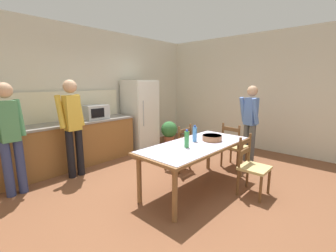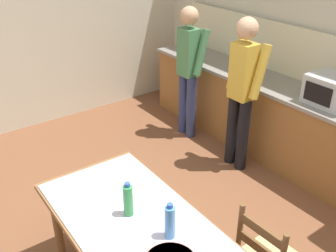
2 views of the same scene
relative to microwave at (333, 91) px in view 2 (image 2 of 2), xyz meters
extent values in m
cube|color=beige|center=(-3.23, -2.21, 0.38)|extent=(0.12, 5.20, 2.90)
cube|color=brown|center=(-0.92, 0.02, -0.63)|extent=(3.44, 0.62, 0.88)
cube|color=gray|center=(-0.92, 0.02, -0.17)|extent=(3.48, 0.66, 0.04)
cube|color=#B7BCC1|center=(-1.70, 0.02, -0.17)|extent=(0.52, 0.38, 0.02)
cube|color=beige|center=(-0.92, 0.33, 0.15)|extent=(3.44, 0.03, 0.60)
cube|color=#B2B7BC|center=(0.00, 0.00, 0.00)|extent=(0.50, 0.38, 0.30)
cube|color=black|center=(-0.05, -0.19, 0.00)|extent=(0.30, 0.01, 0.19)
cylinder|color=brown|center=(-0.61, -2.78, -0.72)|extent=(0.07, 0.07, 0.71)
cylinder|color=brown|center=(-0.60, -2.11, -0.72)|extent=(0.07, 0.07, 0.71)
cube|color=brown|center=(0.29, -2.46, -0.35)|extent=(2.01, 0.91, 0.04)
cube|color=#B7B2CC|center=(0.29, -2.46, -0.32)|extent=(1.93, 0.87, 0.01)
cylinder|color=green|center=(0.04, -2.45, -0.20)|extent=(0.07, 0.07, 0.24)
cylinder|color=#2D51B2|center=(0.04, -2.45, -0.06)|extent=(0.04, 0.04, 0.03)
cylinder|color=#4C8ED6|center=(0.39, -2.35, -0.20)|extent=(0.07, 0.07, 0.24)
cylinder|color=#2D51B2|center=(0.39, -2.35, -0.06)|extent=(0.04, 0.04, 0.03)
cylinder|color=brown|center=(0.58, -1.88, -0.39)|extent=(0.04, 0.04, 0.46)
cube|color=brown|center=(0.76, -1.87, -0.26)|extent=(0.36, 0.03, 0.07)
cube|color=brown|center=(0.76, -1.87, -0.41)|extent=(0.36, 0.03, 0.07)
cylinder|color=navy|center=(-1.78, -0.51, -0.65)|extent=(0.13, 0.13, 0.85)
cylinder|color=navy|center=(-1.61, -0.51, -0.65)|extent=(0.13, 0.13, 0.85)
cube|color=#478456|center=(-1.70, -0.51, 0.07)|extent=(0.24, 0.19, 0.60)
sphere|color=tan|center=(-1.70, -0.51, 0.52)|extent=(0.23, 0.23, 0.23)
cylinder|color=#478456|center=(-1.86, -0.44, 0.10)|extent=(0.10, 0.23, 0.57)
cylinder|color=#478456|center=(-1.53, -0.44, 0.10)|extent=(0.10, 0.23, 0.57)
cylinder|color=black|center=(-0.84, -0.53, -0.64)|extent=(0.13, 0.13, 0.87)
cylinder|color=black|center=(-0.67, -0.53, -0.64)|extent=(0.13, 0.13, 0.87)
cube|color=gold|center=(-0.75, -0.53, 0.10)|extent=(0.24, 0.20, 0.61)
sphere|color=tan|center=(-0.75, -0.53, 0.56)|extent=(0.23, 0.23, 0.23)
cylinder|color=gold|center=(-0.92, -0.46, 0.13)|extent=(0.10, 0.23, 0.59)
cylinder|color=gold|center=(-0.58, -0.46, 0.13)|extent=(0.10, 0.23, 0.59)
camera|label=1|loc=(-2.54, -4.39, 0.63)|focal=24.00mm
camera|label=2|loc=(1.96, -3.52, 1.54)|focal=42.00mm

